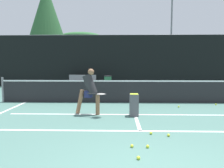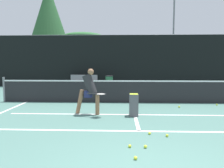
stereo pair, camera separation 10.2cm
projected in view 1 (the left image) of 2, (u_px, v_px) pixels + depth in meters
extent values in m
cube|color=white|center=(140.00, 131.00, 5.44)|extent=(11.00, 0.10, 0.01)
cube|color=white|center=(135.00, 115.00, 7.14)|extent=(8.25, 0.10, 0.01)
cube|color=white|center=(134.00, 113.00, 7.35)|extent=(0.10, 3.84, 0.01)
cube|color=white|center=(3.00, 112.00, 7.47)|extent=(0.10, 4.84, 0.01)
cylinder|color=slate|center=(3.00, 90.00, 9.36)|extent=(0.09, 0.09, 1.07)
cube|color=#232326|center=(131.00, 91.00, 9.21)|extent=(11.00, 0.02, 0.95)
cube|color=white|center=(131.00, 81.00, 9.17)|extent=(11.00, 0.03, 0.06)
cube|color=black|center=(126.00, 61.00, 15.00)|extent=(24.00, 0.06, 3.53)
cylinder|color=slate|center=(126.00, 35.00, 14.82)|extent=(24.00, 0.04, 0.04)
cylinder|color=#8C6042|center=(98.00, 104.00, 7.11)|extent=(0.13, 0.13, 0.70)
cylinder|color=#8C6042|center=(80.00, 102.00, 7.26)|extent=(0.33, 0.20, 0.81)
cylinder|color=#1E234C|center=(88.00, 94.00, 7.16)|extent=(0.28, 0.28, 0.21)
cylinder|color=#262628|center=(90.00, 84.00, 7.11)|extent=(0.51, 0.34, 0.72)
sphere|color=#8C6042|center=(91.00, 72.00, 7.06)|extent=(0.20, 0.20, 0.20)
cylinder|color=#262628|center=(92.00, 94.00, 6.89)|extent=(0.30, 0.09, 0.03)
torus|color=#262628|center=(101.00, 94.00, 6.81)|extent=(0.41, 0.41, 0.02)
cylinder|color=beige|center=(101.00, 94.00, 6.81)|extent=(0.31, 0.31, 0.01)
sphere|color=#D1E033|center=(169.00, 135.00, 5.04)|extent=(0.07, 0.07, 0.07)
sphere|color=#D1E033|center=(151.00, 133.00, 5.19)|extent=(0.07, 0.07, 0.07)
sphere|color=#D1E033|center=(148.00, 146.00, 4.38)|extent=(0.07, 0.07, 0.07)
sphere|color=#D1E033|center=(138.00, 158.00, 3.85)|extent=(0.07, 0.07, 0.07)
sphere|color=#D1E033|center=(216.00, 104.00, 8.70)|extent=(0.07, 0.07, 0.07)
sphere|color=#D1E033|center=(179.00, 107.00, 8.26)|extent=(0.07, 0.07, 0.07)
sphere|color=#D1E033|center=(132.00, 146.00, 4.40)|extent=(0.07, 0.07, 0.07)
cube|color=#4C4C51|center=(134.00, 105.00, 6.96)|extent=(0.28, 0.28, 0.70)
cube|color=#D1E033|center=(134.00, 95.00, 6.93)|extent=(0.25, 0.25, 0.06)
cube|color=slate|center=(82.00, 81.00, 14.38)|extent=(1.84, 0.49, 0.04)
cube|color=slate|center=(83.00, 78.00, 14.54)|extent=(1.82, 0.17, 0.42)
cube|color=#333338|center=(71.00, 85.00, 14.47)|extent=(0.06, 0.32, 0.44)
cube|color=#333338|center=(93.00, 85.00, 14.33)|extent=(0.06, 0.32, 0.44)
cylinder|color=#28603D|center=(108.00, 82.00, 14.29)|extent=(0.48, 0.48, 0.78)
cylinder|color=black|center=(108.00, 76.00, 14.25)|extent=(0.51, 0.51, 0.04)
cube|color=#B7B7BC|center=(86.00, 77.00, 18.74)|extent=(1.71, 4.63, 0.87)
cube|color=#1E2328|center=(86.00, 68.00, 18.43)|extent=(1.44, 2.78, 0.58)
cylinder|color=black|center=(97.00, 77.00, 20.20)|extent=(0.18, 0.60, 0.60)
cylinder|color=black|center=(93.00, 80.00, 17.26)|extent=(0.18, 0.60, 0.60)
cylinder|color=slate|center=(171.00, 39.00, 21.33)|extent=(0.16, 0.16, 7.84)
cylinder|color=brown|center=(48.00, 59.00, 22.03)|extent=(0.28, 0.28, 3.93)
cone|color=#28562D|center=(46.00, 11.00, 21.55)|extent=(3.54, 3.54, 5.51)
cylinder|color=brown|center=(81.00, 59.00, 24.00)|extent=(0.28, 0.28, 4.08)
ellipsoid|color=#2D6633|center=(81.00, 37.00, 23.76)|extent=(4.49, 4.49, 0.90)
cube|color=gray|center=(122.00, 56.00, 33.36)|extent=(36.00, 2.40, 5.09)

